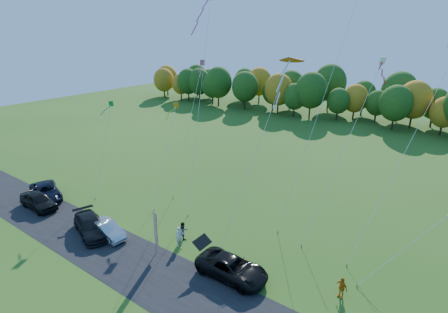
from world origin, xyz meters
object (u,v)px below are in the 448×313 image
Objects in this scene: silver_sedan at (107,229)px; person_east at (341,287)px; feather_flag at (155,228)px; black_suv at (232,268)px.

silver_sedan is 21.05m from person_east.
feather_flag reaches higher than person_east.
person_east reaches higher than black_suv.
black_suv is 8.20m from person_east.
silver_sedan is 2.66× the size of person_east.
black_suv is 1.38× the size of feather_flag.
person_east is (20.49, 4.86, 0.10)m from silver_sedan.
feather_flag reaches higher than silver_sedan.
person_east reaches higher than silver_sedan.
feather_flag is at bearing -77.73° from silver_sedan.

